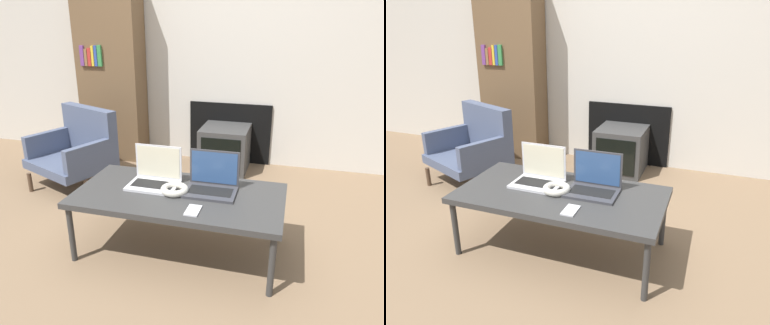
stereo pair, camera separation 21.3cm
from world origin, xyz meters
TOP-DOWN VIEW (x-y plane):
  - ground_plane at (0.00, 0.00)m, footprint 14.00×14.00m
  - wall_back at (0.00, 1.93)m, footprint 7.00×0.08m
  - table at (0.00, 0.18)m, footprint 1.28×0.65m
  - laptop_left at (-0.19, 0.27)m, footprint 0.32×0.23m
  - laptop_right at (0.19, 0.27)m, footprint 0.32×0.23m
  - headphones at (-0.03, 0.18)m, footprint 0.17×0.17m
  - phone at (0.15, -0.02)m, footprint 0.08×0.13m
  - tv at (0.01, 1.65)m, footprint 0.45×0.47m
  - armchair at (-1.21, 1.00)m, footprint 0.82×0.77m
  - bookshelf at (-1.20, 1.73)m, footprint 0.64×0.32m

SIDE VIEW (x-z plane):
  - ground_plane at x=0.00m, z-range 0.00..0.00m
  - tv at x=0.01m, z-range 0.00..0.43m
  - armchair at x=-1.21m, z-range -0.01..0.67m
  - table at x=0.00m, z-range 0.17..0.58m
  - phone at x=0.15m, z-range 0.41..0.42m
  - headphones at x=-0.03m, z-range 0.41..0.45m
  - laptop_left at x=-0.19m, z-range 0.34..0.59m
  - laptop_right at x=0.19m, z-range 0.34..0.59m
  - bookshelf at x=-1.20m, z-range 0.00..1.78m
  - wall_back at x=0.00m, z-range -0.01..2.59m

